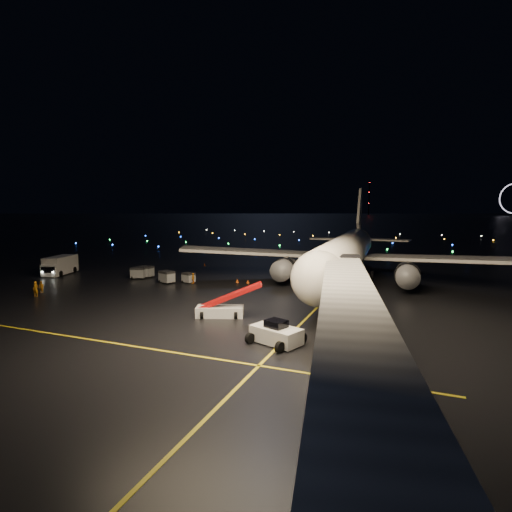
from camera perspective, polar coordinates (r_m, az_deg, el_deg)
The scene contains 21 objects.
ground at distance 336.04m, azimuth 18.05°, elevation 4.52°, with size 2000.00×2000.00×0.00m, color black.
lane_centre at distance 52.27m, azimuth 10.48°, elevation -5.51°, with size 0.25×80.00×0.02m, color yellow.
lane_cross at distance 38.35m, azimuth -24.41°, elevation -10.52°, with size 60.00×0.25×0.02m, color yellow.
jet_bridge at distance 13.18m, azimuth 14.99°, elevation -29.18°, with size 14.00×58.00×6.60m, color #A7A7A7, non-canonical shape.
airliner at distance 61.85m, azimuth 13.03°, elevation 3.33°, with size 53.01×50.36×15.02m, color white, non-canonical shape.
pushback_tug at distance 33.29m, azimuth 2.89°, elevation -10.76°, with size 4.14×2.17×1.97m, color silver.
belt_loader at distance 41.20m, azimuth -5.20°, elevation -6.32°, with size 7.05×1.92×3.42m, color silver, non-canonical shape.
service_truck at distance 75.05m, azimuth -26.12°, elevation -1.18°, with size 2.67×8.46×3.12m, color silver.
crew_a at distance 57.71m, azimuth -28.96°, elevation -4.13°, with size 0.70×0.46×1.92m, color orange.
crew_b at distance 59.65m, azimuth -28.34°, elevation -3.93°, with size 0.77×0.60×1.58m, color orange.
crew_c at distance 59.77m, azimuth -8.97°, elevation -3.17°, with size 0.94×0.39×1.61m, color orange.
safety_cone_0 at distance 59.54m, azimuth -1.17°, elevation -3.65°, with size 0.47×0.47×0.53m, color #E85611.
safety_cone_1 at distance 64.97m, azimuth 7.37°, elevation -2.87°, with size 0.39×0.39×0.44m, color #E85611.
safety_cone_2 at distance 60.05m, azimuth -2.70°, elevation -3.56°, with size 0.49×0.49×0.55m, color #E85611.
safety_cone_3 at distance 78.41m, azimuth -7.35°, elevation -1.21°, with size 0.43×0.43×0.49m, color #E85611.
radio_mast at distance 779.74m, azimuth 15.85°, elevation 8.01°, with size 1.80×1.80×64.00m, color black.
taxiway_lights at distance 143.24m, azimuth 12.91°, elevation 2.23°, with size 164.00×92.00×0.36m, color black, non-canonical shape.
baggage_cart_0 at distance 60.47m, azimuth -9.62°, elevation -3.10°, with size 1.80×1.26×1.53m, color gray.
baggage_cart_1 at distance 60.94m, azimuth -12.63°, elevation -2.95°, with size 2.15×1.50×1.83m, color gray.
baggage_cart_2 at distance 66.93m, azimuth -15.45°, elevation -2.17°, with size 2.17×1.52×1.85m, color gray.
baggage_cart_3 at distance 65.93m, azimuth -16.47°, elevation -2.35°, with size 2.13×1.49×1.81m, color gray.
Camera 1 is at (21.79, -35.16, 10.98)m, focal length 28.00 mm.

